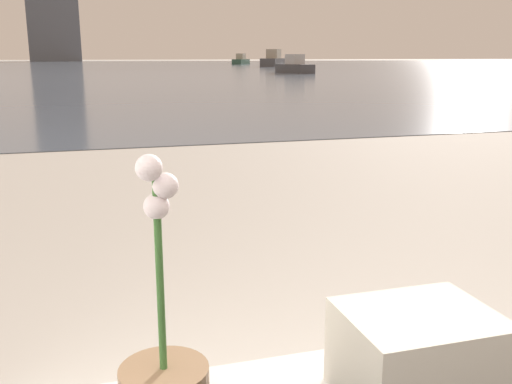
{
  "coord_description": "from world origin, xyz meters",
  "views": [
    {
      "loc": [
        -0.57,
        0.15,
        1.08
      ],
      "look_at": [
        0.1,
        2.4,
        0.51
      ],
      "focal_mm": 40.0,
      "sensor_mm": 36.0,
      "label": 1
    }
  ],
  "objects": [
    {
      "name": "towel_stack",
      "position": [
        -0.06,
        0.91,
        0.58
      ],
      "size": [
        0.25,
        0.21,
        0.16
      ],
      "color": "silver",
      "rests_on": "bathtub"
    },
    {
      "name": "harbor_boat_3",
      "position": [
        12.09,
        34.3,
        0.41
      ],
      "size": [
        1.64,
        3.2,
        1.14
      ],
      "color": "#4C4C51",
      "rests_on": "harbor_water"
    },
    {
      "name": "harbor_boat_2",
      "position": [
        18.33,
        70.45,
        0.47
      ],
      "size": [
        2.95,
        3.56,
        1.31
      ],
      "color": "#335647",
      "rests_on": "harbor_water"
    },
    {
      "name": "harbor_boat_4",
      "position": [
        17.71,
        55.56,
        0.6
      ],
      "size": [
        3.76,
        4.57,
        1.68
      ],
      "color": "#4C4C51",
      "rests_on": "harbor_water"
    },
    {
      "name": "potted_orchid",
      "position": [
        -0.47,
        0.98,
        0.58
      ],
      "size": [
        0.15,
        0.15,
        0.44
      ],
      "color": "#8C6B4C",
      "rests_on": "bathtub"
    },
    {
      "name": "harbor_water",
      "position": [
        0.0,
        62.0,
        0.01
      ],
      "size": [
        180.0,
        110.0,
        0.01
      ],
      "color": "slate",
      "rests_on": "ground_plane"
    }
  ]
}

